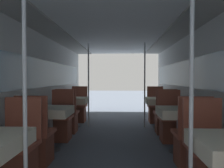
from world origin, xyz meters
TOP-DOWN VIEW (x-y plane):
  - wall_left at (-1.48, 2.75)m, footprint 0.05×8.29m
  - wall_right at (1.48, 2.75)m, footprint 0.05×8.29m
  - ceiling_panel at (0.00, 2.75)m, footprint 2.97×8.29m
  - chair_left_far_0 at (-1.07, 1.32)m, footprint 0.44×0.44m
  - support_pole_left_0 at (-0.69, 0.71)m, footprint 0.04×0.04m
  - dining_table_left_1 at (-1.07, 2.50)m, footprint 0.67×0.67m
  - chair_left_near_1 at (-1.07, 1.89)m, footprint 0.44×0.44m
  - chair_left_far_1 at (-1.07, 3.11)m, footprint 0.44×0.44m
  - dining_table_left_2 at (-1.07, 4.29)m, footprint 0.67×0.67m
  - chair_left_near_2 at (-1.07, 3.68)m, footprint 0.44×0.44m
  - chair_left_far_2 at (-1.07, 4.90)m, footprint 0.44×0.44m
  - support_pole_left_2 at (-0.69, 4.29)m, footprint 0.04×0.04m
  - chair_right_far_0 at (1.07, 1.32)m, footprint 0.44×0.44m
  - support_pole_right_0 at (0.69, 0.71)m, footprint 0.04×0.04m
  - dining_table_right_1 at (1.07, 2.50)m, footprint 0.67×0.67m
  - chair_right_near_1 at (1.07, 1.89)m, footprint 0.44×0.44m
  - chair_right_far_1 at (1.07, 3.11)m, footprint 0.44×0.44m
  - dining_table_right_2 at (1.07, 4.29)m, footprint 0.67×0.67m
  - chair_right_near_2 at (1.07, 3.68)m, footprint 0.44×0.44m
  - chair_right_far_2 at (1.07, 4.90)m, footprint 0.44×0.44m
  - support_pole_right_2 at (0.69, 4.29)m, footprint 0.04×0.04m

SIDE VIEW (x-z plane):
  - chair_left_far_0 at x=-1.07m, z-range -0.19..0.79m
  - chair_left_near_1 at x=-1.07m, z-range -0.19..0.79m
  - chair_left_far_1 at x=-1.07m, z-range -0.19..0.79m
  - chair_left_near_2 at x=-1.07m, z-range -0.19..0.79m
  - chair_left_far_2 at x=-1.07m, z-range -0.19..0.79m
  - chair_right_far_0 at x=1.07m, z-range -0.19..0.79m
  - chair_right_near_1 at x=1.07m, z-range -0.19..0.79m
  - chair_right_far_1 at x=1.07m, z-range -0.19..0.79m
  - chair_right_near_2 at x=1.07m, z-range -0.19..0.79m
  - chair_right_far_2 at x=1.07m, z-range -0.19..0.79m
  - dining_table_left_1 at x=-1.07m, z-range 0.27..0.99m
  - dining_table_left_2 at x=-1.07m, z-range 0.27..0.99m
  - dining_table_right_1 at x=1.07m, z-range 0.27..0.99m
  - dining_table_right_2 at x=1.07m, z-range 0.27..0.99m
  - support_pole_left_0 at x=-0.69m, z-range 0.00..2.08m
  - support_pole_left_2 at x=-0.69m, z-range 0.00..2.08m
  - support_pole_right_0 at x=0.69m, z-range 0.00..2.08m
  - support_pole_right_2 at x=0.69m, z-range 0.00..2.08m
  - wall_left at x=-1.48m, z-range 0.03..2.11m
  - wall_right at x=1.48m, z-range 0.03..2.11m
  - ceiling_panel at x=0.00m, z-range 2.09..2.16m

